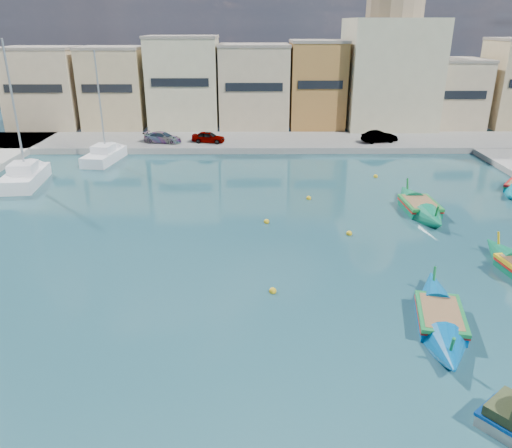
# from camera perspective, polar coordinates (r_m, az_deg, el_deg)

# --- Properties ---
(ground) EXTENTS (160.00, 160.00, 0.00)m
(ground) POSITION_cam_1_polar(r_m,az_deg,el_deg) (24.49, 13.76, -8.29)
(ground) COLOR #153841
(ground) RESTS_ON ground
(north_quay) EXTENTS (80.00, 8.00, 0.60)m
(north_quay) POSITION_cam_1_polar(r_m,az_deg,el_deg) (54.09, 5.98, 9.29)
(north_quay) COLOR gray
(north_quay) RESTS_ON ground
(north_townhouses) EXTENTS (83.20, 7.87, 10.19)m
(north_townhouses) POSITION_cam_1_polar(r_m,az_deg,el_deg) (61.54, 11.83, 14.94)
(north_townhouses) COLOR tan
(north_townhouses) RESTS_ON ground
(church_block) EXTENTS (10.00, 10.00, 19.10)m
(church_block) POSITION_cam_1_polar(r_m,az_deg,el_deg) (62.62, 15.09, 17.93)
(church_block) COLOR #C2B890
(church_block) RESTS_ON ground
(parked_cars) EXTENTS (26.32, 2.35, 1.19)m
(parked_cars) POSITION_cam_1_polar(r_m,az_deg,el_deg) (52.12, -1.24, 9.91)
(parked_cars) COLOR #4C1919
(parked_cars) RESTS_ON north_quay
(luzzu_green) EXTENTS (2.32, 8.16, 2.55)m
(luzzu_green) POSITION_cam_1_polar(r_m,az_deg,el_deg) (36.16, 18.19, 1.79)
(luzzu_green) COLOR #0B744F
(luzzu_green) RESTS_ON ground
(luzzu_blue_south) EXTENTS (3.53, 8.26, 2.32)m
(luzzu_blue_south) POSITION_cam_1_polar(r_m,az_deg,el_deg) (23.25, 20.28, -10.17)
(luzzu_blue_south) COLOR #0058A1
(luzzu_blue_south) RESTS_ON ground
(yacht_north) EXTENTS (3.42, 8.24, 10.68)m
(yacht_north) POSITION_cam_1_polar(r_m,az_deg,el_deg) (50.66, -16.15, 7.82)
(yacht_north) COLOR white
(yacht_north) RESTS_ON ground
(yacht_midnorth) EXTENTS (3.39, 8.64, 11.95)m
(yacht_midnorth) POSITION_cam_1_polar(r_m,az_deg,el_deg) (45.88, -24.24, 5.37)
(yacht_midnorth) COLOR white
(yacht_midnorth) RESTS_ON ground
(mooring_buoys) EXTENTS (20.84, 21.56, 0.36)m
(mooring_buoys) POSITION_cam_1_polar(r_m,az_deg,el_deg) (31.11, 13.53, -1.36)
(mooring_buoys) COLOR yellow
(mooring_buoys) RESTS_ON ground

